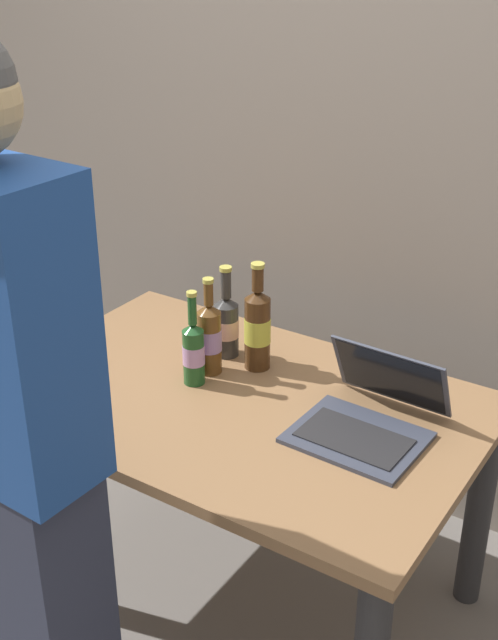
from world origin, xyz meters
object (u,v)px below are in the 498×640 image
person_figure (14,445)px  beer_bottle_brown (209,337)px  laptop (369,415)px  beer_bottle_amber (226,323)px  beer_bottle_green (194,351)px  beer_bottle_dark (257,327)px  coffee_mug (59,358)px

person_figure → beer_bottle_brown: bearing=93.0°
laptop → beer_bottle_amber: 0.56m
beer_bottle_green → beer_bottle_amber: (-0.02, 0.19, 0.00)m
person_figure → beer_bottle_dark: bearing=86.0°
beer_bottle_amber → person_figure: bearing=-86.1°
beer_bottle_dark → person_figure: person_figure is taller
laptop → coffee_mug: bearing=-165.6°
beer_bottle_dark → coffee_mug: bearing=-143.2°
laptop → person_figure: person_figure is taller
laptop → person_figure: size_ratio=0.20×
beer_bottle_dark → person_figure: size_ratio=0.19×
beer_bottle_green → beer_bottle_dark: bearing=59.7°
laptop → beer_bottle_green: (-0.52, -0.06, 0.06)m
beer_bottle_brown → person_figure: person_figure is taller
beer_bottle_dark → person_figure: (-0.06, -0.85, 0.06)m
beer_bottle_green → coffee_mug: beer_bottle_green is taller
beer_bottle_green → laptop: bearing=6.1°
beer_bottle_amber → person_figure: (0.06, -0.87, 0.09)m
beer_bottle_dark → coffee_mug: 0.58m
beer_bottle_amber → coffee_mug: beer_bottle_amber is taller
beer_bottle_brown → beer_bottle_dark: beer_bottle_dark is taller
beer_bottle_green → person_figure: size_ratio=0.16×
beer_bottle_dark → laptop: bearing=-15.8°
person_figure → beer_bottle_amber: bearing=93.9°
beer_bottle_green → beer_bottle_dark: 0.20m
coffee_mug → beer_bottle_green: bearing=25.4°
laptop → beer_bottle_amber: size_ratio=1.25×
beer_bottle_amber → beer_bottle_brown: bearing=-80.6°
beer_bottle_brown → person_figure: (0.04, -0.76, 0.08)m
beer_bottle_dark → coffee_mug: (-0.46, -0.34, -0.08)m
laptop → person_figure: 0.89m
person_figure → coffee_mug: person_figure is taller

